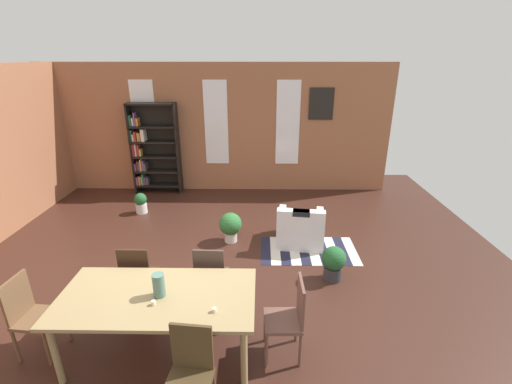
# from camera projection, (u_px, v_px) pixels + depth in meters

# --- Properties ---
(ground_plane) EXTENTS (10.38, 10.38, 0.00)m
(ground_plane) POSITION_uv_depth(u_px,v_px,m) (188.00, 285.00, 5.10)
(ground_plane) COLOR #3B2018
(back_wall_brick) EXTENTS (8.23, 0.12, 3.02)m
(back_wall_brick) POSITION_uv_depth(u_px,v_px,m) (217.00, 129.00, 8.33)
(back_wall_brick) COLOR #9F6242
(back_wall_brick) RESTS_ON ground
(window_pane_0) EXTENTS (0.55, 0.02, 1.96)m
(window_pane_0) POSITION_uv_depth(u_px,v_px,m) (145.00, 123.00, 8.23)
(window_pane_0) COLOR white
(window_pane_1) EXTENTS (0.55, 0.02, 1.96)m
(window_pane_1) POSITION_uv_depth(u_px,v_px,m) (216.00, 123.00, 8.21)
(window_pane_1) COLOR white
(window_pane_2) EXTENTS (0.55, 0.02, 1.96)m
(window_pane_2) POSITION_uv_depth(u_px,v_px,m) (288.00, 123.00, 8.19)
(window_pane_2) COLOR white
(dining_table) EXTENTS (2.07, 1.02, 0.77)m
(dining_table) POSITION_uv_depth(u_px,v_px,m) (158.00, 301.00, 3.70)
(dining_table) COLOR #988155
(dining_table) RESTS_ON ground
(vase_on_table) EXTENTS (0.13, 0.13, 0.26)m
(vase_on_table) POSITION_uv_depth(u_px,v_px,m) (159.00, 285.00, 3.63)
(vase_on_table) COLOR #4C7266
(vase_on_table) RESTS_ON dining_table
(tealight_candle_0) EXTENTS (0.04, 0.04, 0.05)m
(tealight_candle_0) POSITION_uv_depth(u_px,v_px,m) (214.00, 310.00, 3.43)
(tealight_candle_0) COLOR silver
(tealight_candle_0) RESTS_ON dining_table
(tealight_candle_1) EXTENTS (0.04, 0.04, 0.05)m
(tealight_candle_1) POSITION_uv_depth(u_px,v_px,m) (153.00, 303.00, 3.52)
(tealight_candle_1) COLOR silver
(tealight_candle_1) RESTS_ON dining_table
(dining_chair_far_right) EXTENTS (0.41, 0.41, 0.95)m
(dining_chair_far_right) POSITION_uv_depth(u_px,v_px,m) (211.00, 276.00, 4.45)
(dining_chair_far_right) COLOR #46342D
(dining_chair_far_right) RESTS_ON ground
(dining_chair_far_left) EXTENTS (0.40, 0.40, 0.95)m
(dining_chair_far_left) POSITION_uv_depth(u_px,v_px,m) (139.00, 275.00, 4.46)
(dining_chair_far_left) COLOR #372316
(dining_chair_far_left) RESTS_ON ground
(dining_chair_head_right) EXTENTS (0.41, 0.41, 0.95)m
(dining_chair_head_right) POSITION_uv_depth(u_px,v_px,m) (290.00, 316.00, 3.75)
(dining_chair_head_right) COLOR brown
(dining_chair_head_right) RESTS_ON ground
(dining_chair_head_left) EXTENTS (0.44, 0.44, 0.95)m
(dining_chair_head_left) POSITION_uv_depth(u_px,v_px,m) (31.00, 313.00, 3.79)
(dining_chair_head_left) COLOR brown
(dining_chair_head_left) RESTS_ON ground
(dining_chair_near_right) EXTENTS (0.44, 0.44, 0.95)m
(dining_chair_near_right) POSITION_uv_depth(u_px,v_px,m) (190.00, 373.00, 3.07)
(dining_chair_near_right) COLOR #45351E
(dining_chair_near_right) RESTS_ON ground
(bookshelf_tall) EXTENTS (1.12, 0.30, 2.15)m
(bookshelf_tall) POSITION_uv_depth(u_px,v_px,m) (152.00, 149.00, 8.28)
(bookshelf_tall) COLOR black
(bookshelf_tall) RESTS_ON ground
(armchair_white) EXTENTS (0.89, 0.89, 0.75)m
(armchair_white) POSITION_uv_depth(u_px,v_px,m) (300.00, 229.00, 6.18)
(armchair_white) COLOR white
(armchair_white) RESTS_ON ground
(potted_plant_by_shelf) EXTENTS (0.36, 0.36, 0.54)m
(potted_plant_by_shelf) POSITION_uv_depth(u_px,v_px,m) (334.00, 262.00, 5.14)
(potted_plant_by_shelf) COLOR #333338
(potted_plant_by_shelf) RESTS_ON ground
(potted_plant_corner) EXTENTS (0.26, 0.26, 0.44)m
(potted_plant_corner) POSITION_uv_depth(u_px,v_px,m) (141.00, 203.00, 7.40)
(potted_plant_corner) COLOR silver
(potted_plant_corner) RESTS_ON ground
(potted_plant_window) EXTENTS (0.40, 0.40, 0.55)m
(potted_plant_window) POSITION_uv_depth(u_px,v_px,m) (230.00, 226.00, 6.21)
(potted_plant_window) COLOR silver
(potted_plant_window) RESTS_ON ground
(striped_rug) EXTENTS (1.64, 0.94, 0.01)m
(striped_rug) POSITION_uv_depth(u_px,v_px,m) (308.00, 250.00, 6.01)
(striped_rug) COLOR #1E1E33
(striped_rug) RESTS_ON ground
(framed_picture) EXTENTS (0.56, 0.03, 0.72)m
(framed_picture) POSITION_uv_depth(u_px,v_px,m) (321.00, 104.00, 8.01)
(framed_picture) COLOR black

